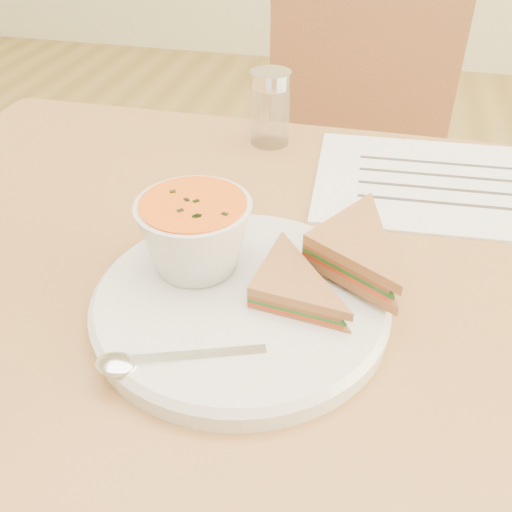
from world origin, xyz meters
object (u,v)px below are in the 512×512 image
(soup_bowl, at_px, (195,238))
(condiment_shaker, at_px, (270,108))
(plate, at_px, (240,303))
(dining_table, at_px, (263,469))
(chair_far, at_px, (358,231))

(soup_bowl, xyz_separation_m, condiment_shaker, (0.00, 0.33, -0.00))
(plate, bearing_deg, dining_table, 85.29)
(soup_bowl, height_order, condiment_shaker, condiment_shaker)
(chair_far, xyz_separation_m, plate, (-0.08, -0.63, 0.32))
(soup_bowl, bearing_deg, chair_far, 77.34)
(dining_table, bearing_deg, condiment_shaker, 101.75)
(soup_bowl, bearing_deg, plate, -30.65)
(dining_table, relative_size, chair_far, 1.15)
(condiment_shaker, bearing_deg, soup_bowl, -90.01)
(dining_table, bearing_deg, plate, -94.71)
(plate, distance_m, soup_bowl, 0.07)
(chair_far, bearing_deg, soup_bowl, 65.96)
(dining_table, height_order, plate, plate)
(chair_far, xyz_separation_m, condiment_shaker, (-0.13, -0.27, 0.37))
(plate, height_order, condiment_shaker, condiment_shaker)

